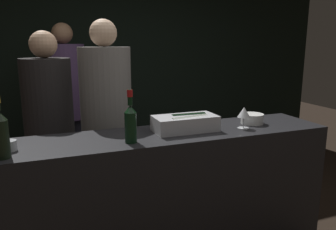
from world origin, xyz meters
name	(u,v)px	position (x,y,z in m)	size (l,w,h in m)	color
wall_back_chalkboard	(106,61)	(0.00, 2.51, 1.40)	(6.40, 0.06, 2.80)	black
bar_counter	(169,202)	(0.00, 0.25, 0.51)	(2.29, 0.51, 1.03)	black
ice_bin_with_bottles	(186,123)	(0.13, 0.27, 1.08)	(0.44, 0.22, 0.12)	silver
bowl_white	(252,118)	(0.68, 0.28, 1.07)	(0.17, 0.17, 0.07)	white
wine_glass	(244,113)	(0.54, 0.18, 1.14)	(0.09, 0.09, 0.16)	silver
candle_votive	(10,146)	(-0.98, 0.23, 1.06)	(0.08, 0.08, 0.06)	silver
red_wine_bottle_burgundy	(131,122)	(-0.30, 0.14, 1.16)	(0.07, 0.07, 0.33)	black
champagne_bottle	(0,133)	(-1.00, 0.10, 1.17)	(0.08, 0.08, 0.33)	black
person_in_hoodie	(50,128)	(-0.75, 1.00, 0.95)	(0.39, 0.39, 1.72)	black
person_blond_tee	(67,102)	(-0.56, 1.80, 1.01)	(0.42, 0.42, 1.83)	black
person_grey_polo	(107,122)	(-0.32, 0.83, 1.00)	(0.41, 0.41, 1.81)	black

